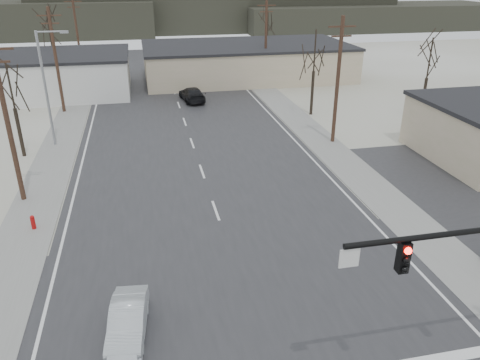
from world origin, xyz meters
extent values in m
plane|color=silver|center=(0.00, 0.00, 0.00)|extent=(140.00, 140.00, 0.00)
cube|color=#2A2A2D|center=(0.00, 15.00, 0.02)|extent=(18.00, 110.00, 0.05)
cube|color=#2A2A2D|center=(0.00, 0.00, 0.02)|extent=(90.00, 10.00, 0.04)
cube|color=gray|center=(-10.60, 20.00, 0.03)|extent=(3.00, 90.00, 0.06)
cube|color=gray|center=(10.60, 20.00, 0.03)|extent=(3.00, 90.00, 0.06)
cylinder|color=black|center=(5.60, -6.20, 6.20)|extent=(8.40, 0.18, 0.18)
cube|color=black|center=(3.30, -6.20, 5.60)|extent=(0.32, 0.30, 1.00)
sphere|color=#FF0C05|center=(3.30, -6.37, 5.92)|extent=(0.22, 0.22, 0.22)
cube|color=silver|center=(1.60, -6.20, 5.80)|extent=(0.60, 0.04, 0.60)
cylinder|color=#A50C0C|center=(-10.20, 8.00, 0.35)|extent=(0.24, 0.24, 0.70)
sphere|color=#A50C0C|center=(-10.20, 8.00, 0.75)|extent=(0.24, 0.24, 0.24)
cube|color=silver|center=(-16.00, 40.00, 2.10)|extent=(22.00, 12.00, 4.20)
cube|color=black|center=(-16.00, 40.00, 4.35)|extent=(22.30, 12.30, 0.30)
cube|color=#C2AD94|center=(10.00, 44.00, 2.00)|extent=(26.00, 14.00, 4.00)
cube|color=black|center=(10.00, 44.00, 4.15)|extent=(26.30, 14.30, 0.30)
cylinder|color=#432D1F|center=(-11.50, 12.00, 5.00)|extent=(0.30, 0.30, 10.00)
cylinder|color=#432D1F|center=(-11.50, 32.00, 5.00)|extent=(0.30, 0.30, 10.00)
cube|color=#432D1F|center=(-11.50, 32.00, 9.20)|extent=(2.20, 0.12, 0.12)
cube|color=#432D1F|center=(-11.50, 32.00, 8.50)|extent=(1.60, 0.12, 0.12)
cylinder|color=#432D1F|center=(-11.50, 52.00, 5.00)|extent=(0.30, 0.30, 10.00)
cube|color=#432D1F|center=(-11.50, 52.00, 9.20)|extent=(2.20, 0.12, 0.12)
cube|color=#432D1F|center=(-11.50, 52.00, 8.50)|extent=(1.60, 0.12, 0.12)
cylinder|color=#432D1F|center=(11.50, 18.00, 5.00)|extent=(0.30, 0.30, 10.00)
cube|color=#432D1F|center=(11.50, 18.00, 9.20)|extent=(2.20, 0.12, 0.12)
cube|color=#432D1F|center=(11.50, 18.00, 8.50)|extent=(1.60, 0.12, 0.12)
cylinder|color=#432D1F|center=(11.50, 40.00, 5.00)|extent=(0.30, 0.30, 10.00)
cube|color=#432D1F|center=(11.50, 40.00, 9.20)|extent=(2.20, 0.12, 0.12)
cube|color=#432D1F|center=(11.50, 40.00, 8.50)|extent=(1.60, 0.12, 0.12)
cylinder|color=gray|center=(-11.00, 22.00, 4.50)|extent=(0.20, 0.20, 9.00)
cylinder|color=gray|center=(-10.00, 22.00, 8.90)|extent=(2.00, 0.12, 0.12)
cube|color=gray|center=(-9.00, 22.00, 8.85)|extent=(0.60, 0.25, 0.18)
cylinder|color=black|center=(-13.00, 20.00, 1.88)|extent=(0.28, 0.28, 3.75)
cylinder|color=black|center=(-13.00, 20.00, 5.25)|extent=(0.14, 0.14, 3.75)
cylinder|color=black|center=(12.50, 26.00, 2.12)|extent=(0.28, 0.28, 4.25)
cylinder|color=black|center=(12.50, 26.00, 5.95)|extent=(0.14, 0.14, 4.25)
cylinder|color=black|center=(-14.00, 46.00, 2.25)|extent=(0.28, 0.28, 4.50)
cylinder|color=black|center=(-14.00, 46.00, 6.30)|extent=(0.14, 0.14, 4.50)
cylinder|color=black|center=(15.00, 52.00, 2.00)|extent=(0.28, 0.28, 4.00)
cylinder|color=black|center=(15.00, 52.00, 5.60)|extent=(0.14, 0.14, 4.00)
cylinder|color=black|center=(22.00, 22.00, 2.00)|extent=(0.28, 0.28, 4.00)
cylinder|color=black|center=(22.00, 22.00, 5.60)|extent=(0.14, 0.14, 4.00)
cube|color=#333026|center=(15.00, 96.00, 4.50)|extent=(80.00, 18.00, 9.00)
cube|color=#333026|center=(50.00, 90.00, 2.75)|extent=(60.00, 18.00, 5.50)
imported|color=#B5BCC1|center=(-5.01, -1.45, 0.68)|extent=(1.74, 3.98, 1.27)
imported|color=black|center=(1.59, 33.38, 0.78)|extent=(2.70, 5.29, 1.47)
imported|color=black|center=(-7.50, 61.82, 0.84)|extent=(3.00, 4.96, 1.58)
camera|label=1|loc=(-3.71, -16.36, 13.25)|focal=35.00mm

